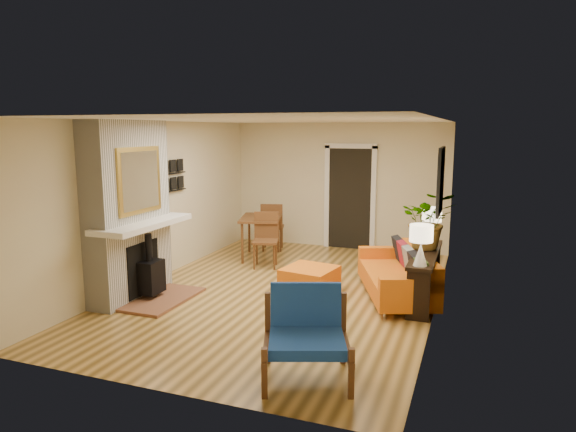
% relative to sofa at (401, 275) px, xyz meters
% --- Properties ---
extents(room_shell, '(6.50, 6.50, 6.50)m').
position_rel_sofa_xyz_m(room_shell, '(-1.12, 2.27, 0.90)').
color(room_shell, tan).
rests_on(room_shell, ground).
extents(fireplace, '(1.09, 1.68, 2.60)m').
position_rel_sofa_xyz_m(fireplace, '(-3.72, -1.37, 0.90)').
color(fireplace, white).
rests_on(fireplace, ground).
extents(sofa, '(1.48, 2.11, 0.77)m').
position_rel_sofa_xyz_m(sofa, '(0.00, 0.00, 0.00)').
color(sofa, silver).
rests_on(sofa, ground).
extents(ottoman, '(0.85, 0.85, 0.37)m').
position_rel_sofa_xyz_m(ottoman, '(-1.35, -0.20, -0.12)').
color(ottoman, silver).
rests_on(ottoman, ground).
extents(blue_chair, '(1.09, 1.08, 0.90)m').
position_rel_sofa_xyz_m(blue_chair, '(-0.55, -2.79, 0.15)').
color(blue_chair, brown).
rests_on(blue_chair, ground).
extents(dining_table, '(1.13, 1.87, 0.98)m').
position_rel_sofa_xyz_m(dining_table, '(-2.80, 1.48, 0.31)').
color(dining_table, brown).
rests_on(dining_table, ground).
extents(console_table, '(0.34, 1.85, 0.72)m').
position_rel_sofa_xyz_m(console_table, '(0.35, -0.06, 0.24)').
color(console_table, black).
rests_on(console_table, ground).
extents(lamp_near, '(0.30, 0.30, 0.54)m').
position_rel_sofa_xyz_m(lamp_near, '(0.35, -0.83, 0.73)').
color(lamp_near, white).
rests_on(lamp_near, console_table).
extents(lamp_far, '(0.30, 0.30, 0.54)m').
position_rel_sofa_xyz_m(lamp_far, '(0.35, 0.71, 0.73)').
color(lamp_far, white).
rests_on(lamp_far, console_table).
extents(houseplant, '(0.89, 0.81, 0.85)m').
position_rel_sofa_xyz_m(houseplant, '(0.34, 0.19, 0.81)').
color(houseplant, '#1E5919').
rests_on(houseplant, console_table).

